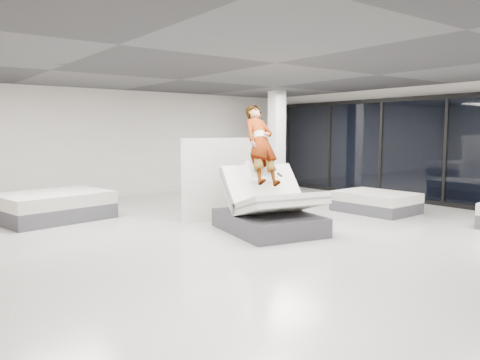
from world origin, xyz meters
The scene contains 9 objects.
room centered at (0.00, 0.00, 1.60)m, with size 14.00×14.04×3.20m.
hero_bed centered at (0.15, 0.35, 0.42)m, with size 1.93×2.34×1.38m.
person centered at (0.22, 0.68, 1.36)m, with size 0.67×0.44×1.82m, color slate.
remote centered at (0.37, 0.29, 1.12)m, with size 0.05×0.14×0.03m, color black.
divider_panel centered at (0.23, 2.05, 0.91)m, with size 2.00×0.09×1.82m, color silver.
flat_bed_right_far centered at (3.69, 0.50, 0.25)m, with size 1.42×1.84×0.49m.
flat_bed_left_far centered at (-2.86, 4.21, 0.31)m, with size 2.51×2.06×0.61m.
column centered at (4.00, 4.50, 1.60)m, with size 0.40×0.40×3.20m, color silver.
storefront_glazing centered at (5.90, 0.00, 1.45)m, with size 0.12×13.40×2.92m.
Camera 1 is at (-5.74, -6.51, 1.97)m, focal length 35.00 mm.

